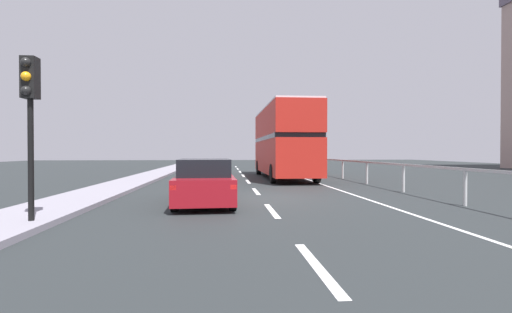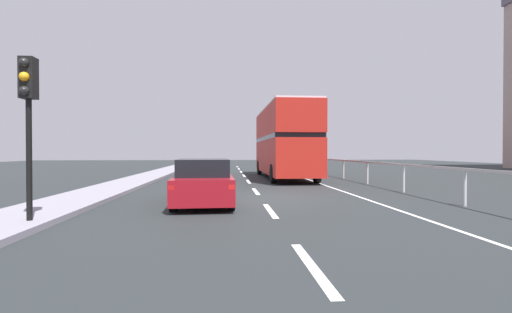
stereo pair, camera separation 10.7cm
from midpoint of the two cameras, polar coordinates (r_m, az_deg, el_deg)
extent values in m
cube|color=#252A2B|center=(13.11, 0.95, -6.65)|extent=(74.66, 120.00, 0.10)
cube|color=gray|center=(13.90, -25.03, -5.80)|extent=(2.10, 80.00, 0.14)
cube|color=silver|center=(5.55, 9.20, -16.41)|extent=(0.16, 2.46, 0.01)
cube|color=silver|center=(10.33, 2.50, -8.36)|extent=(0.16, 2.46, 0.01)
cube|color=silver|center=(15.24, 0.16, -5.41)|extent=(0.16, 2.46, 0.01)
cube|color=silver|center=(20.18, -1.03, -3.90)|extent=(0.16, 2.46, 0.01)
cube|color=silver|center=(25.14, -1.75, -2.98)|extent=(0.16, 2.46, 0.01)
cube|color=silver|center=(30.10, -2.24, -2.37)|extent=(0.16, 2.46, 0.01)
cube|color=silver|center=(35.06, -2.58, -1.93)|extent=(0.16, 2.46, 0.01)
cube|color=silver|center=(40.03, -2.84, -1.59)|extent=(0.16, 2.46, 0.01)
cube|color=silver|center=(22.53, 7.82, -3.42)|extent=(0.12, 46.00, 0.01)
cube|color=#B9BBBB|center=(23.10, 13.52, -0.58)|extent=(0.08, 42.00, 0.08)
cylinder|color=#B9BBBB|center=(12.77, 29.81, -4.22)|extent=(0.10, 0.10, 1.11)
cylinder|color=#B9BBBB|center=(16.06, 22.06, -3.18)|extent=(0.10, 0.10, 1.11)
cylinder|color=#B9BBBB|center=(19.54, 17.01, -2.46)|extent=(0.10, 0.10, 1.11)
cylinder|color=#B9BBBB|center=(23.12, 13.51, -1.96)|extent=(0.10, 0.10, 1.11)
cylinder|color=#B9BBBB|center=(26.77, 10.96, -1.58)|extent=(0.10, 0.10, 1.11)
cylinder|color=#B9BBBB|center=(30.46, 9.03, -1.30)|extent=(0.10, 0.10, 1.11)
cylinder|color=#B9BBBB|center=(34.18, 7.51, -1.07)|extent=(0.10, 0.10, 1.11)
cylinder|color=#B9BBBB|center=(37.92, 6.29, -0.89)|extent=(0.10, 0.10, 1.11)
cylinder|color=#B9BBBB|center=(41.68, 5.30, -0.74)|extent=(0.10, 0.10, 1.11)
cube|color=#AE1E17|center=(22.83, 4.48, 0.00)|extent=(2.56, 10.46, 1.98)
cube|color=black|center=(22.84, 4.48, 2.79)|extent=(2.58, 10.05, 0.24)
cube|color=#AE1E17|center=(22.90, 4.48, 5.16)|extent=(2.56, 10.46, 1.65)
cube|color=silver|center=(22.98, 4.48, 7.34)|extent=(2.51, 10.25, 0.10)
cube|color=black|center=(27.98, 2.73, 0.34)|extent=(2.26, 0.05, 1.39)
cube|color=yellow|center=(28.06, 2.73, 5.19)|extent=(1.50, 0.05, 0.28)
cylinder|color=black|center=(26.50, 0.65, -1.71)|extent=(0.29, 1.00, 1.00)
cylinder|color=black|center=(26.82, 5.57, -1.69)|extent=(0.29, 1.00, 1.00)
cylinder|color=black|center=(19.10, 2.84, -2.67)|extent=(0.29, 1.00, 1.00)
cylinder|color=black|center=(19.55, 9.56, -2.60)|extent=(0.29, 1.00, 1.00)
cube|color=maroon|center=(11.91, -7.84, -4.55)|extent=(1.92, 4.66, 0.72)
cube|color=black|center=(11.64, -7.87, -1.63)|extent=(1.63, 2.59, 0.51)
cube|color=red|center=(9.68, -12.66, -4.72)|extent=(0.16, 0.07, 0.12)
cube|color=red|center=(9.65, -3.47, -4.72)|extent=(0.16, 0.07, 0.12)
cylinder|color=black|center=(13.56, -11.09, -4.85)|extent=(0.22, 0.65, 0.64)
cylinder|color=black|center=(13.54, -4.36, -4.84)|extent=(0.22, 0.65, 0.64)
cylinder|color=black|center=(10.39, -12.39, -6.56)|extent=(0.22, 0.65, 0.64)
cylinder|color=black|center=(10.36, -3.58, -6.57)|extent=(0.22, 0.65, 0.64)
cylinder|color=black|center=(9.39, -31.42, 2.31)|extent=(0.12, 0.12, 3.55)
cube|color=black|center=(9.52, -31.47, 10.30)|extent=(0.30, 0.30, 0.90)
sphere|color=black|center=(9.43, -31.96, 12.25)|extent=(0.20, 0.20, 0.20)
sphere|color=orange|center=(9.37, -31.95, 10.45)|extent=(0.20, 0.20, 0.20)
sphere|color=black|center=(9.33, -31.94, 8.64)|extent=(0.20, 0.20, 0.20)
camera|label=1|loc=(0.05, -89.82, 0.00)|focal=25.85mm
camera|label=2|loc=(0.05, 90.18, 0.00)|focal=25.85mm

